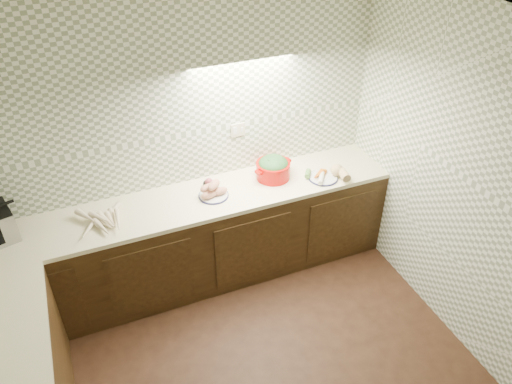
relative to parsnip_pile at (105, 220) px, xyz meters
name	(u,v)px	position (x,y,z in m)	size (l,w,h in m)	color
room	(259,245)	(0.71, -1.47, 0.70)	(3.60, 3.60, 2.60)	black
counter	(136,333)	(0.03, -0.79, -0.48)	(3.60, 3.60, 0.90)	black
parsnip_pile	(105,220)	(0.00, 0.00, 0.00)	(0.35, 0.39, 0.08)	#F4E5C2
sweet_potato_plate	(213,191)	(0.91, 0.03, 0.02)	(0.26, 0.26, 0.15)	#141541
onion_bowl	(210,184)	(0.93, 0.15, 0.01)	(0.13, 0.13, 0.10)	black
dutch_oven	(273,168)	(1.50, 0.09, 0.07)	(0.38, 0.38, 0.21)	#BB0702
veg_plate	(329,173)	(1.97, -0.10, 0.01)	(0.39, 0.29, 0.13)	#141541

